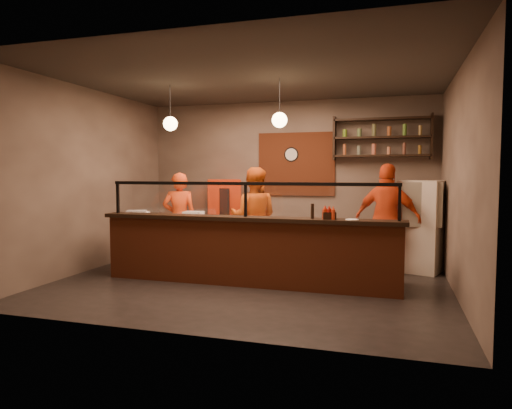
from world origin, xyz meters
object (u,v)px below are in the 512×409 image
(wall_clock, at_px, (291,155))
(condiment_caddy, at_px, (329,216))
(cook_mid, at_px, (254,217))
(cook_left, at_px, (180,219))
(fridge, at_px, (420,226))
(red_cooler, at_px, (224,217))
(cook_right, at_px, (387,219))
(pizza_dough, at_px, (234,223))
(pepper_mill, at_px, (312,211))

(wall_clock, distance_m, condiment_caddy, 3.16)
(cook_mid, bearing_deg, cook_left, -0.16)
(fridge, height_order, red_cooler, fridge)
(cook_left, xyz_separation_m, fridge, (4.31, 0.60, -0.07))
(cook_right, xyz_separation_m, red_cooler, (-3.33, 0.99, -0.15))
(red_cooler, distance_m, pizza_dough, 2.28)
(wall_clock, xyz_separation_m, cook_right, (1.95, -1.30, -1.16))
(cook_mid, xyz_separation_m, condiment_caddy, (1.57, -1.44, 0.20))
(cook_left, bearing_deg, pepper_mill, 134.68)
(cook_right, xyz_separation_m, fridge, (0.55, 0.35, -0.15))
(cook_left, relative_size, red_cooler, 1.09)
(cook_left, bearing_deg, cook_mid, 167.48)
(cook_right, relative_size, pizza_dough, 3.29)
(cook_right, relative_size, pepper_mill, 8.66)
(cook_right, height_order, condiment_caddy, cook_right)
(pepper_mill, bearing_deg, red_cooler, 133.04)
(red_cooler, xyz_separation_m, pizza_dough, (0.96, -2.06, 0.12))
(fridge, bearing_deg, wall_clock, 178.46)
(cook_mid, bearing_deg, pizza_dough, 80.59)
(wall_clock, relative_size, fridge, 0.19)
(cook_left, distance_m, fridge, 4.35)
(cook_right, bearing_deg, cook_left, 18.00)
(cook_left, height_order, cook_right, cook_right)
(cook_left, xyz_separation_m, red_cooler, (0.43, 1.23, -0.07))
(fridge, bearing_deg, red_cooler, -170.14)
(condiment_caddy, bearing_deg, red_cooler, 135.89)
(fridge, distance_m, pizza_dough, 3.26)
(red_cooler, bearing_deg, cook_right, -39.01)
(pepper_mill, bearing_deg, wall_clock, 108.36)
(fridge, xyz_separation_m, red_cooler, (-3.88, 0.63, -0.00))
(cook_right, bearing_deg, pizza_dough, 38.66)
(wall_clock, relative_size, cook_left, 0.17)
(cook_left, bearing_deg, condiment_caddy, 136.43)
(cook_right, bearing_deg, wall_clock, -19.38)
(red_cooler, relative_size, condiment_caddy, 8.50)
(red_cooler, bearing_deg, fridge, -31.79)
(fridge, height_order, pizza_dough, fridge)
(cook_mid, relative_size, pizza_dough, 3.19)
(cook_right, bearing_deg, fridge, -133.14)
(wall_clock, height_order, red_cooler, wall_clock)
(pizza_dough, relative_size, condiment_caddy, 3.06)
(wall_clock, distance_m, red_cooler, 1.93)
(red_cooler, bearing_deg, condiment_caddy, -66.62)
(cook_left, xyz_separation_m, cook_right, (3.76, 0.25, 0.08))
(pizza_dough, bearing_deg, condiment_caddy, -14.10)
(condiment_caddy, bearing_deg, pepper_mill, 179.69)
(wall_clock, xyz_separation_m, red_cooler, (-1.38, -0.31, -1.31))
(cook_right, bearing_deg, condiment_caddy, 76.11)
(wall_clock, distance_m, cook_right, 2.61)
(wall_clock, bearing_deg, cook_mid, -107.08)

